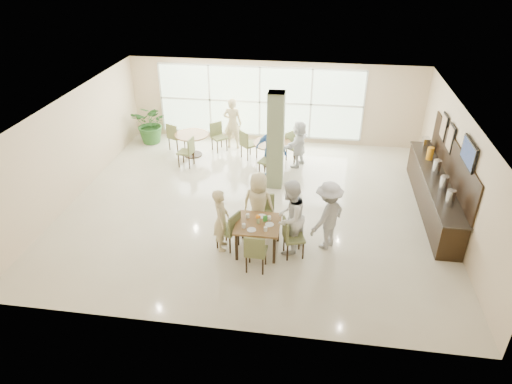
# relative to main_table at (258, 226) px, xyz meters

# --- Properties ---
(ground) EXTENTS (10.00, 10.00, 0.00)m
(ground) POSITION_rel_main_table_xyz_m (-0.36, 1.99, -0.66)
(ground) COLOR beige
(ground) RESTS_ON ground
(room_shell) EXTENTS (10.00, 10.00, 10.00)m
(room_shell) POSITION_rel_main_table_xyz_m (-0.36, 1.99, 1.04)
(room_shell) COLOR white
(room_shell) RESTS_ON ground
(window_bank) EXTENTS (7.00, 0.04, 7.00)m
(window_bank) POSITION_rel_main_table_xyz_m (-0.86, 6.45, 0.74)
(window_bank) COLOR silver
(window_bank) RESTS_ON ground
(column) EXTENTS (0.45, 0.45, 2.80)m
(column) POSITION_rel_main_table_xyz_m (0.04, 3.19, 0.74)
(column) COLOR #717C56
(column) RESTS_ON ground
(main_table) EXTENTS (1.00, 1.00, 0.75)m
(main_table) POSITION_rel_main_table_xyz_m (0.00, 0.00, 0.00)
(main_table) COLOR brown
(main_table) RESTS_ON ground
(round_table_left) EXTENTS (1.11, 1.11, 0.75)m
(round_table_left) POSITION_rel_main_table_xyz_m (-2.87, 4.87, -0.09)
(round_table_left) COLOR brown
(round_table_left) RESTS_ON ground
(round_table_right) EXTENTS (1.18, 1.18, 0.75)m
(round_table_right) POSITION_rel_main_table_xyz_m (-0.20, 4.56, -0.07)
(round_table_right) COLOR brown
(round_table_right) RESTS_ON ground
(chairs_main_table) EXTENTS (2.12, 1.95, 0.95)m
(chairs_main_table) POSITION_rel_main_table_xyz_m (0.06, 0.02, -0.19)
(chairs_main_table) COLOR #5B6839
(chairs_main_table) RESTS_ON ground
(chairs_table_left) EXTENTS (2.07, 1.87, 0.95)m
(chairs_table_left) POSITION_rel_main_table_xyz_m (-2.82, 4.89, -0.19)
(chairs_table_left) COLOR #5B6839
(chairs_table_left) RESTS_ON ground
(chairs_table_right) EXTENTS (2.12, 1.77, 0.95)m
(chairs_table_right) POSITION_rel_main_table_xyz_m (-0.25, 4.54, -0.19)
(chairs_table_right) COLOR #5B6839
(chairs_table_right) RESTS_ON ground
(tabletop_clutter) EXTENTS (0.69, 0.78, 0.21)m
(tabletop_clutter) POSITION_rel_main_table_xyz_m (0.02, -0.02, 0.15)
(tabletop_clutter) COLOR white
(tabletop_clutter) RESTS_ON main_table
(buffet_counter) EXTENTS (0.64, 4.70, 1.95)m
(buffet_counter) POSITION_rel_main_table_xyz_m (4.34, 2.49, -0.11)
(buffet_counter) COLOR black
(buffet_counter) RESTS_ON ground
(wall_tv) EXTENTS (0.06, 1.00, 0.58)m
(wall_tv) POSITION_rel_main_table_xyz_m (4.58, 1.39, 1.49)
(wall_tv) COLOR black
(wall_tv) RESTS_ON ground
(framed_art_a) EXTENTS (0.05, 0.55, 0.70)m
(framed_art_a) POSITION_rel_main_table_xyz_m (4.59, 2.99, 1.19)
(framed_art_a) COLOR black
(framed_art_a) RESTS_ON ground
(framed_art_b) EXTENTS (0.05, 0.55, 0.70)m
(framed_art_b) POSITION_rel_main_table_xyz_m (4.59, 3.79, 1.19)
(framed_art_b) COLOR black
(framed_art_b) RESTS_ON ground
(potted_plant) EXTENTS (1.41, 1.41, 1.40)m
(potted_plant) POSITION_rel_main_table_xyz_m (-4.53, 5.70, 0.04)
(potted_plant) COLOR #2A5C25
(potted_plant) RESTS_ON ground
(teen_left) EXTENTS (0.46, 0.62, 1.53)m
(teen_left) POSITION_rel_main_table_xyz_m (-0.85, -0.01, 0.10)
(teen_left) COLOR #CCBA88
(teen_left) RESTS_ON ground
(teen_far) EXTENTS (0.87, 0.59, 1.63)m
(teen_far) POSITION_rel_main_table_xyz_m (-0.09, 0.70, 0.15)
(teen_far) COLOR #CCBA88
(teen_far) RESTS_ON ground
(teen_right) EXTENTS (0.96, 1.07, 1.80)m
(teen_right) POSITION_rel_main_table_xyz_m (0.70, 0.11, 0.24)
(teen_right) COLOR white
(teen_right) RESTS_ON ground
(teen_standing) EXTENTS (1.14, 1.25, 1.69)m
(teen_standing) POSITION_rel_main_table_xyz_m (1.55, 0.40, 0.18)
(teen_standing) COLOR #A9A8AB
(teen_standing) RESTS_ON ground
(adult_a) EXTENTS (1.18, 0.95, 1.76)m
(adult_a) POSITION_rel_main_table_xyz_m (-0.13, 3.64, 0.22)
(adult_a) COLOR #3C6FB5
(adult_a) RESTS_ON ground
(adult_b) EXTENTS (1.08, 1.50, 1.48)m
(adult_b) POSITION_rel_main_table_xyz_m (0.63, 4.60, 0.08)
(adult_b) COLOR white
(adult_b) RESTS_ON ground
(adult_standing) EXTENTS (0.66, 0.46, 1.75)m
(adult_standing) POSITION_rel_main_table_xyz_m (-1.67, 5.69, 0.21)
(adult_standing) COLOR #CCBA88
(adult_standing) RESTS_ON ground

